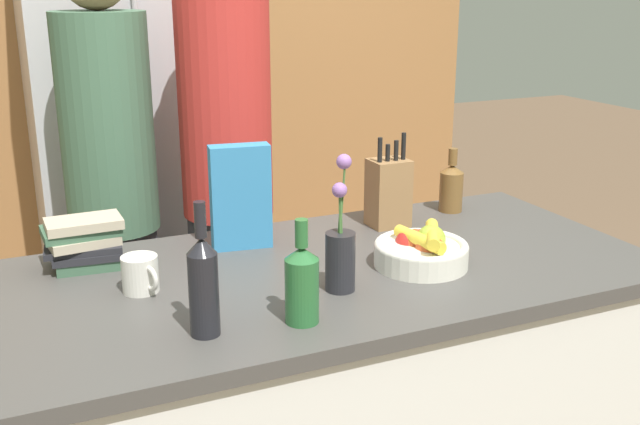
{
  "coord_description": "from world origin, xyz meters",
  "views": [
    {
      "loc": [
        -0.79,
        -1.68,
        1.64
      ],
      "look_at": [
        0.0,
        0.1,
        1.03
      ],
      "focal_mm": 42.0,
      "sensor_mm": 36.0,
      "label": 1
    }
  ],
  "objects_px": {
    "bottle_oil": "(451,187)",
    "bottle_wine": "(302,282)",
    "person_at_sink": "(112,182)",
    "coffee_mug": "(141,274)",
    "refrigerator": "(146,144)",
    "bottle_vinegar": "(203,284)",
    "fruit_bowl": "(422,249)",
    "cereal_box": "(241,197)",
    "person_in_blue": "(227,165)",
    "flower_vase": "(340,250)",
    "knife_block": "(388,192)",
    "book_stack": "(84,243)"
  },
  "relations": [
    {
      "from": "refrigerator",
      "to": "person_at_sink",
      "type": "xyz_separation_m",
      "value": [
        -0.22,
        -0.55,
        0.0
      ]
    },
    {
      "from": "refrigerator",
      "to": "bottle_wine",
      "type": "relative_size",
      "value": 8.35
    },
    {
      "from": "fruit_bowl",
      "to": "person_at_sink",
      "type": "xyz_separation_m",
      "value": [
        -0.66,
        0.86,
        0.05
      ]
    },
    {
      "from": "book_stack",
      "to": "bottle_vinegar",
      "type": "distance_m",
      "value": 0.55
    },
    {
      "from": "book_stack",
      "to": "bottle_oil",
      "type": "bearing_deg",
      "value": 1.44
    },
    {
      "from": "book_stack",
      "to": "person_in_blue",
      "type": "bearing_deg",
      "value": 38.02
    },
    {
      "from": "refrigerator",
      "to": "cereal_box",
      "type": "bearing_deg",
      "value": -87.41
    },
    {
      "from": "person_at_sink",
      "to": "bottle_vinegar",
      "type": "bearing_deg",
      "value": -96.22
    },
    {
      "from": "coffee_mug",
      "to": "bottle_oil",
      "type": "height_order",
      "value": "bottle_oil"
    },
    {
      "from": "bottle_vinegar",
      "to": "person_in_blue",
      "type": "relative_size",
      "value": 0.16
    },
    {
      "from": "cereal_box",
      "to": "book_stack",
      "type": "distance_m",
      "value": 0.43
    },
    {
      "from": "cereal_box",
      "to": "bottle_vinegar",
      "type": "height_order",
      "value": "bottle_vinegar"
    },
    {
      "from": "refrigerator",
      "to": "flower_vase",
      "type": "bearing_deg",
      "value": -83.35
    },
    {
      "from": "fruit_bowl",
      "to": "coffee_mug",
      "type": "bearing_deg",
      "value": 169.94
    },
    {
      "from": "flower_vase",
      "to": "fruit_bowl",
      "type": "bearing_deg",
      "value": 12.66
    },
    {
      "from": "knife_block",
      "to": "book_stack",
      "type": "bearing_deg",
      "value": 178.7
    },
    {
      "from": "flower_vase",
      "to": "bottle_vinegar",
      "type": "bearing_deg",
      "value": -164.77
    },
    {
      "from": "coffee_mug",
      "to": "flower_vase",
      "type": "bearing_deg",
      "value": -22.68
    },
    {
      "from": "cereal_box",
      "to": "bottle_vinegar",
      "type": "relative_size",
      "value": 0.99
    },
    {
      "from": "cereal_box",
      "to": "person_in_blue",
      "type": "height_order",
      "value": "person_in_blue"
    },
    {
      "from": "refrigerator",
      "to": "bottle_oil",
      "type": "bearing_deg",
      "value": -52.6
    },
    {
      "from": "fruit_bowl",
      "to": "person_at_sink",
      "type": "relative_size",
      "value": 0.14
    },
    {
      "from": "fruit_bowl",
      "to": "coffee_mug",
      "type": "relative_size",
      "value": 2.03
    },
    {
      "from": "bottle_vinegar",
      "to": "bottle_wine",
      "type": "bearing_deg",
      "value": -7.42
    },
    {
      "from": "flower_vase",
      "to": "person_in_blue",
      "type": "xyz_separation_m",
      "value": [
        -0.03,
        0.82,
        0.03
      ]
    },
    {
      "from": "fruit_bowl",
      "to": "bottle_oil",
      "type": "xyz_separation_m",
      "value": [
        0.35,
        0.38,
        0.04
      ]
    },
    {
      "from": "flower_vase",
      "to": "person_in_blue",
      "type": "distance_m",
      "value": 0.82
    },
    {
      "from": "flower_vase",
      "to": "bottle_oil",
      "type": "xyz_separation_m",
      "value": [
        0.61,
        0.44,
        -0.02
      ]
    },
    {
      "from": "coffee_mug",
      "to": "person_at_sink",
      "type": "relative_size",
      "value": 0.07
    },
    {
      "from": "coffee_mug",
      "to": "bottle_oil",
      "type": "relative_size",
      "value": 0.59
    },
    {
      "from": "bottle_oil",
      "to": "knife_block",
      "type": "bearing_deg",
      "value": -169.28
    },
    {
      "from": "bottle_oil",
      "to": "bottle_wine",
      "type": "bearing_deg",
      "value": -143.29
    },
    {
      "from": "flower_vase",
      "to": "book_stack",
      "type": "bearing_deg",
      "value": 142.82
    },
    {
      "from": "refrigerator",
      "to": "coffee_mug",
      "type": "relative_size",
      "value": 16.27
    },
    {
      "from": "cereal_box",
      "to": "bottle_oil",
      "type": "height_order",
      "value": "cereal_box"
    },
    {
      "from": "coffee_mug",
      "to": "bottle_wine",
      "type": "height_order",
      "value": "bottle_wine"
    },
    {
      "from": "fruit_bowl",
      "to": "person_in_blue",
      "type": "distance_m",
      "value": 0.82
    },
    {
      "from": "bottle_vinegar",
      "to": "bottle_wine",
      "type": "relative_size",
      "value": 1.24
    },
    {
      "from": "person_at_sink",
      "to": "coffee_mug",
      "type": "bearing_deg",
      "value": -101.83
    },
    {
      "from": "cereal_box",
      "to": "person_at_sink",
      "type": "bearing_deg",
      "value": 117.4
    },
    {
      "from": "refrigerator",
      "to": "bottle_wine",
      "type": "height_order",
      "value": "refrigerator"
    },
    {
      "from": "bottle_oil",
      "to": "bottle_wine",
      "type": "relative_size",
      "value": 0.88
    },
    {
      "from": "cereal_box",
      "to": "bottle_wine",
      "type": "xyz_separation_m",
      "value": [
        -0.03,
        -0.52,
        -0.05
      ]
    },
    {
      "from": "cereal_box",
      "to": "person_at_sink",
      "type": "relative_size",
      "value": 0.17
    },
    {
      "from": "flower_vase",
      "to": "bottle_vinegar",
      "type": "relative_size",
      "value": 1.14
    },
    {
      "from": "coffee_mug",
      "to": "bottle_wine",
      "type": "distance_m",
      "value": 0.43
    },
    {
      "from": "person_in_blue",
      "to": "flower_vase",
      "type": "bearing_deg",
      "value": -115.76
    },
    {
      "from": "fruit_bowl",
      "to": "knife_block",
      "type": "distance_m",
      "value": 0.35
    },
    {
      "from": "bottle_vinegar",
      "to": "fruit_bowl",
      "type": "bearing_deg",
      "value": 14.15
    },
    {
      "from": "coffee_mug",
      "to": "fruit_bowl",
      "type": "bearing_deg",
      "value": -10.06
    }
  ]
}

